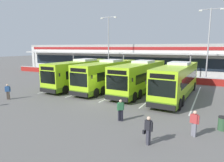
# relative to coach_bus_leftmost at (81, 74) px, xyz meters

# --- Properties ---
(ground_plane) EXTENTS (200.00, 200.00, 0.00)m
(ground_plane) POSITION_rel_coach_bus_leftmost_xyz_m (6.37, -5.47, -1.79)
(ground_plane) COLOR #605E5B
(terminal_building) EXTENTS (70.00, 13.00, 6.00)m
(terminal_building) POSITION_rel_coach_bus_leftmost_xyz_m (6.37, 21.44, 1.23)
(terminal_building) COLOR silver
(terminal_building) RESTS_ON ground
(red_barrier_wall) EXTENTS (60.00, 0.40, 1.10)m
(red_barrier_wall) POSITION_rel_coach_bus_leftmost_xyz_m (6.37, 9.03, -1.23)
(red_barrier_wall) COLOR maroon
(red_barrier_wall) RESTS_ON ground
(coach_bus_leftmost) EXTENTS (3.26, 12.24, 3.78)m
(coach_bus_leftmost) POSITION_rel_coach_bus_leftmost_xyz_m (0.00, 0.00, 0.00)
(coach_bus_leftmost) COLOR #9ED11E
(coach_bus_leftmost) RESTS_ON ground
(coach_bus_left_centre) EXTENTS (3.26, 12.24, 3.78)m
(coach_bus_left_centre) POSITION_rel_coach_bus_leftmost_xyz_m (4.04, 0.26, 0.00)
(coach_bus_left_centre) COLOR #9ED11E
(coach_bus_left_centre) RESTS_ON ground
(coach_bus_centre) EXTENTS (3.26, 12.24, 3.78)m
(coach_bus_centre) POSITION_rel_coach_bus_leftmost_xyz_m (8.37, 0.48, 0.00)
(coach_bus_centre) COLOR #9ED11E
(coach_bus_centre) RESTS_ON ground
(coach_bus_right_centre) EXTENTS (3.26, 12.24, 3.78)m
(coach_bus_right_centre) POSITION_rel_coach_bus_leftmost_xyz_m (12.76, -0.17, 0.00)
(coach_bus_right_centre) COLOR #9ED11E
(coach_bus_right_centre) RESTS_ON ground
(bay_stripe_far_west) EXTENTS (0.14, 13.00, 0.01)m
(bay_stripe_far_west) POSITION_rel_coach_bus_leftmost_xyz_m (-2.03, 0.53, -1.78)
(bay_stripe_far_west) COLOR silver
(bay_stripe_far_west) RESTS_ON ground
(bay_stripe_west) EXTENTS (0.14, 13.00, 0.01)m
(bay_stripe_west) POSITION_rel_coach_bus_leftmost_xyz_m (2.17, 0.53, -1.78)
(bay_stripe_west) COLOR silver
(bay_stripe_west) RESTS_ON ground
(bay_stripe_mid_west) EXTENTS (0.14, 13.00, 0.01)m
(bay_stripe_mid_west) POSITION_rel_coach_bus_leftmost_xyz_m (6.37, 0.53, -1.78)
(bay_stripe_mid_west) COLOR silver
(bay_stripe_mid_west) RESTS_ON ground
(bay_stripe_centre) EXTENTS (0.14, 13.00, 0.01)m
(bay_stripe_centre) POSITION_rel_coach_bus_leftmost_xyz_m (10.57, 0.53, -1.78)
(bay_stripe_centre) COLOR silver
(bay_stripe_centre) RESTS_ON ground
(bay_stripe_mid_east) EXTENTS (0.14, 13.00, 0.01)m
(bay_stripe_mid_east) POSITION_rel_coach_bus_leftmost_xyz_m (14.77, 0.53, -1.78)
(bay_stripe_mid_east) COLOR silver
(bay_stripe_mid_east) RESTS_ON ground
(pedestrian_with_handbag) EXTENTS (0.63, 0.49, 1.62)m
(pedestrian_with_handbag) POSITION_rel_coach_bus_leftmost_xyz_m (13.25, -11.98, -0.93)
(pedestrian_with_handbag) COLOR #33333D
(pedestrian_with_handbag) RESTS_ON ground
(pedestrian_in_dark_coat) EXTENTS (0.47, 0.42, 1.62)m
(pedestrian_in_dark_coat) POSITION_rel_coach_bus_leftmost_xyz_m (-2.63, -9.27, -0.91)
(pedestrian_in_dark_coat) COLOR #4C4238
(pedestrian_in_dark_coat) RESTS_ON ground
(pedestrian_near_bin) EXTENTS (0.54, 0.36, 1.62)m
(pedestrian_near_bin) POSITION_rel_coach_bus_leftmost_xyz_m (15.44, -9.73, -0.91)
(pedestrian_near_bin) COLOR slate
(pedestrian_near_bin) RESTS_ON ground
(pedestrian_approaching_bus) EXTENTS (0.45, 0.45, 1.62)m
(pedestrian_approaching_bus) POSITION_rel_coach_bus_leftmost_xyz_m (10.37, -9.45, -0.91)
(pedestrian_approaching_bus) COLOR black
(pedestrian_approaching_bus) RESTS_ON ground
(lamp_post_west) EXTENTS (3.24, 0.28, 11.00)m
(lamp_post_west) POSITION_rel_coach_bus_leftmost_xyz_m (-1.81, 11.29, 4.50)
(lamp_post_west) COLOR #9E9EA3
(lamp_post_west) RESTS_ON ground
(lamp_post_centre) EXTENTS (3.24, 0.28, 11.00)m
(lamp_post_centre) POSITION_rel_coach_bus_leftmost_xyz_m (15.20, 11.15, 4.50)
(lamp_post_centre) COLOR #9E9EA3
(lamp_post_centre) RESTS_ON ground
(litter_bin) EXTENTS (0.54, 0.54, 0.93)m
(litter_bin) POSITION_rel_coach_bus_leftmost_xyz_m (17.00, -7.92, -1.32)
(litter_bin) COLOR #2D5133
(litter_bin) RESTS_ON ground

